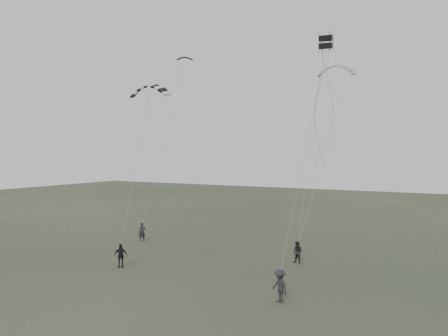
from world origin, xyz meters
The scene contains 9 objects.
ground centered at (0.00, 0.00, 0.00)m, with size 140.00×140.00×0.00m, color #2D3925.
flyer_left centered at (-8.12, 7.39, 0.83)m, with size 0.60×0.40×1.65m, color #222228.
flyer_right centered at (6.70, 6.53, 0.79)m, with size 0.77×0.60×1.58m, color #242429.
flyer_center centered at (-3.65, -0.34, 0.81)m, with size 0.95×0.40×1.62m, color black.
flyer_far centered at (8.56, -1.66, 0.87)m, with size 1.13×0.65×1.75m, color #26262B.
kite_dark_small centered at (-6.61, 12.06, 17.01)m, with size 1.53×0.46×0.51m, color black, non-canonical shape.
kite_pale_large centered at (6.93, 15.56, 15.54)m, with size 3.41×0.77×1.45m, color #B6B8BC, non-canonical shape.
kite_striped centered at (-4.27, 3.75, 13.03)m, with size 3.26×0.82×1.26m, color black, non-canonical shape.
kite_box centered at (9.79, 2.35, 14.34)m, with size 0.74×0.74×0.76m, color black, non-canonical shape.
Camera 1 is at (16.94, -23.01, 7.88)m, focal length 35.00 mm.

